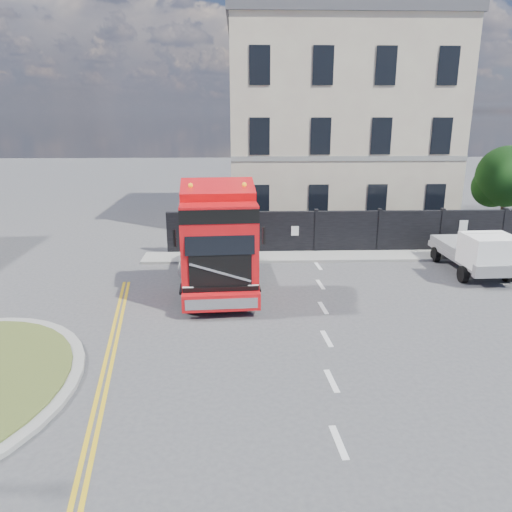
{
  "coord_description": "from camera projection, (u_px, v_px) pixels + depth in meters",
  "views": [
    {
      "loc": [
        0.39,
        -13.84,
        6.49
      ],
      "look_at": [
        0.94,
        2.29,
        1.8
      ],
      "focal_mm": 35.0,
      "sensor_mm": 36.0,
      "label": 1
    }
  ],
  "objects": [
    {
      "name": "ground",
      "position": [
        227.0,
        334.0,
        15.08
      ],
      "size": [
        120.0,
        120.0,
        0.0
      ],
      "primitive_type": "plane",
      "color": "#424244",
      "rests_on": "ground"
    },
    {
      "name": "flatbed_pickup",
      "position": [
        481.0,
        253.0,
        19.96
      ],
      "size": [
        2.03,
        4.59,
        1.89
      ],
      "rotation": [
        0.0,
        0.0,
        0.03
      ],
      "color": "gray",
      "rests_on": "ground"
    },
    {
      "name": "truck",
      "position": [
        219.0,
        246.0,
        17.94
      ],
      "size": [
        2.94,
        6.92,
        4.06
      ],
      "rotation": [
        0.0,
        0.0,
        0.06
      ],
      "color": "black",
      "rests_on": "ground"
    },
    {
      "name": "georgian_building",
      "position": [
        333.0,
        124.0,
        29.5
      ],
      "size": [
        12.3,
        10.3,
        12.8
      ],
      "color": "beige",
      "rests_on": "ground"
    },
    {
      "name": "hoarding_fence",
      "position": [
        369.0,
        232.0,
        23.65
      ],
      "size": [
        18.8,
        0.25,
        2.0
      ],
      "color": "black",
      "rests_on": "ground"
    },
    {
      "name": "tree",
      "position": [
        504.0,
        179.0,
        26.31
      ],
      "size": [
        3.2,
        3.2,
        4.8
      ],
      "color": "#382619",
      "rests_on": "ground"
    },
    {
      "name": "pavement_far",
      "position": [
        361.0,
        256.0,
        23.03
      ],
      "size": [
        20.0,
        1.6,
        0.12
      ],
      "primitive_type": "cube",
      "color": "gray",
      "rests_on": "ground"
    }
  ]
}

